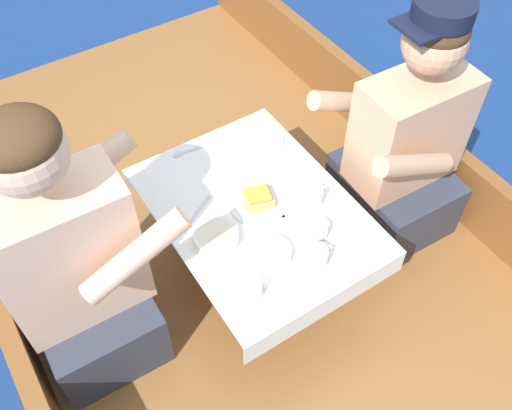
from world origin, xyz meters
TOP-DOWN VIEW (x-y plane):
  - ground_plane at (0.00, 0.00)m, footprint 60.00×60.00m
  - boat_deck at (0.00, 0.00)m, footprint 1.80×3.14m
  - gunwale_port at (-0.87, 0.00)m, footprint 0.06×3.14m
  - gunwale_starboard at (0.87, 0.00)m, footprint 0.06×3.14m
  - cockpit_table at (0.00, -0.15)m, footprint 0.62×0.83m
  - person_port at (-0.61, -0.08)m, footprint 0.53×0.45m
  - person_starboard at (0.61, -0.21)m, footprint 0.53×0.46m
  - plate_sandwich at (0.02, -0.13)m, footprint 0.20×0.20m
  - plate_bread at (0.19, 0.13)m, footprint 0.20×0.20m
  - sandwich at (0.02, -0.13)m, footprint 0.12×0.11m
  - bowl_port_near at (-0.18, -0.19)m, footprint 0.15×0.15m
  - bowl_starboard_near at (-0.07, -0.34)m, footprint 0.13×0.13m
  - coffee_cup_port at (-0.20, -0.42)m, footprint 0.09×0.07m
  - coffee_cup_starboard at (0.04, -0.43)m, footprint 0.11×0.08m
  - coffee_cup_center at (0.18, -0.23)m, footprint 0.10×0.08m
  - tin_can at (0.11, -0.35)m, footprint 0.07×0.07m
  - utensil_fork_port at (0.05, -0.27)m, footprint 0.04×0.17m
  - utensil_spoon_center at (-0.06, 0.22)m, footprint 0.17×0.04m
  - utensil_knife_starboard at (-0.18, -0.05)m, footprint 0.15×0.09m

SIDE VIEW (x-z plane):
  - ground_plane at x=0.00m, z-range 0.00..0.00m
  - boat_deck at x=0.00m, z-range 0.00..0.25m
  - gunwale_port at x=-0.87m, z-range 0.25..0.54m
  - gunwale_starboard at x=0.87m, z-range 0.25..0.54m
  - cockpit_table at x=0.00m, z-range 0.40..0.78m
  - utensil_fork_port at x=0.05m, z-range 0.63..0.63m
  - utensil_knife_starboard at x=-0.18m, z-range 0.63..0.63m
  - utensil_spoon_center at x=-0.06m, z-range 0.63..0.64m
  - plate_sandwich at x=0.02m, z-range 0.63..0.64m
  - plate_bread at x=0.19m, z-range 0.63..0.64m
  - bowl_starboard_near at x=-0.07m, z-range 0.63..0.67m
  - bowl_port_near at x=-0.18m, z-range 0.63..0.67m
  - person_starboard at x=0.61m, z-range 0.16..1.15m
  - tin_can at x=0.11m, z-range 0.63..0.68m
  - coffee_cup_port at x=-0.20m, z-range 0.63..0.68m
  - sandwich at x=0.02m, z-range 0.64..0.68m
  - coffee_cup_starboard at x=0.04m, z-range 0.63..0.70m
  - coffee_cup_center at x=0.18m, z-range 0.63..0.70m
  - person_port at x=-0.61m, z-range 0.17..1.20m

